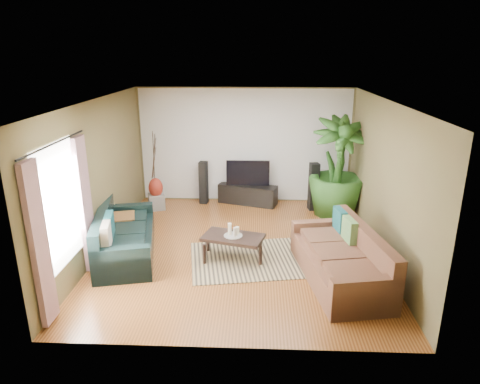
# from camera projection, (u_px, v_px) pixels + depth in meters

# --- Properties ---
(floor) EXTENTS (5.50, 5.50, 0.00)m
(floor) POSITION_uv_depth(u_px,v_px,m) (240.00, 249.00, 7.89)
(floor) COLOR #945426
(floor) RESTS_ON ground
(ceiling) EXTENTS (5.50, 5.50, 0.00)m
(ceiling) POSITION_uv_depth(u_px,v_px,m) (239.00, 101.00, 7.03)
(ceiling) COLOR white
(ceiling) RESTS_ON ground
(wall_back) EXTENTS (5.00, 0.00, 5.00)m
(wall_back) POSITION_uv_depth(u_px,v_px,m) (245.00, 146.00, 10.07)
(wall_back) COLOR brown
(wall_back) RESTS_ON ground
(wall_front) EXTENTS (5.00, 0.00, 5.00)m
(wall_front) POSITION_uv_depth(u_px,v_px,m) (229.00, 249.00, 4.85)
(wall_front) COLOR brown
(wall_front) RESTS_ON ground
(wall_left) EXTENTS (0.00, 5.50, 5.50)m
(wall_left) POSITION_uv_depth(u_px,v_px,m) (99.00, 178.00, 7.56)
(wall_left) COLOR brown
(wall_left) RESTS_ON ground
(wall_right) EXTENTS (0.00, 5.50, 5.50)m
(wall_right) POSITION_uv_depth(u_px,v_px,m) (384.00, 181.00, 7.36)
(wall_right) COLOR brown
(wall_right) RESTS_ON ground
(backwall_panel) EXTENTS (4.90, 0.00, 4.90)m
(backwall_panel) POSITION_uv_depth(u_px,v_px,m) (245.00, 146.00, 10.06)
(backwall_panel) COLOR white
(backwall_panel) RESTS_ON ground
(window_pane) EXTENTS (0.00, 1.80, 1.80)m
(window_pane) POSITION_uv_depth(u_px,v_px,m) (59.00, 206.00, 6.03)
(window_pane) COLOR white
(window_pane) RESTS_ON ground
(curtain_near) EXTENTS (0.08, 0.35, 2.20)m
(curtain_near) POSITION_uv_depth(u_px,v_px,m) (39.00, 245.00, 5.40)
(curtain_near) COLOR gray
(curtain_near) RESTS_ON ground
(curtain_far) EXTENTS (0.08, 0.35, 2.20)m
(curtain_far) POSITION_uv_depth(u_px,v_px,m) (85.00, 205.00, 6.82)
(curtain_far) COLOR gray
(curtain_far) RESTS_ON ground
(curtain_rod) EXTENTS (0.03, 1.90, 0.03)m
(curtain_rod) POSITION_uv_depth(u_px,v_px,m) (54.00, 144.00, 5.74)
(curtain_rod) COLOR black
(curtain_rod) RESTS_ON ground
(sofa_left) EXTENTS (1.37, 2.30, 0.85)m
(sofa_left) POSITION_uv_depth(u_px,v_px,m) (126.00, 233.00, 7.56)
(sofa_left) COLOR black
(sofa_left) RESTS_ON floor
(sofa_right) EXTENTS (1.37, 2.36, 0.85)m
(sofa_right) POSITION_uv_depth(u_px,v_px,m) (339.00, 255.00, 6.72)
(sofa_right) COLOR brown
(sofa_right) RESTS_ON floor
(area_rug) EXTENTS (2.44, 1.91, 0.01)m
(area_rug) POSITION_uv_depth(u_px,v_px,m) (255.00, 259.00, 7.51)
(area_rug) COLOR tan
(area_rug) RESTS_ON floor
(coffee_table) EXTENTS (1.15, 0.83, 0.42)m
(coffee_table) POSITION_uv_depth(u_px,v_px,m) (233.00, 247.00, 7.50)
(coffee_table) COLOR black
(coffee_table) RESTS_ON floor
(candle_tray) EXTENTS (0.32, 0.32, 0.01)m
(candle_tray) POSITION_uv_depth(u_px,v_px,m) (233.00, 235.00, 7.43)
(candle_tray) COLOR gray
(candle_tray) RESTS_ON coffee_table
(candle_tall) EXTENTS (0.07, 0.07, 0.21)m
(candle_tall) POSITION_uv_depth(u_px,v_px,m) (230.00, 229.00, 7.43)
(candle_tall) COLOR #F3E9CD
(candle_tall) RESTS_ON candle_tray
(candle_mid) EXTENTS (0.07, 0.07, 0.16)m
(candle_mid) POSITION_uv_depth(u_px,v_px,m) (235.00, 232.00, 7.36)
(candle_mid) COLOR beige
(candle_mid) RESTS_ON candle_tray
(candle_short) EXTENTS (0.07, 0.07, 0.13)m
(candle_short) POSITION_uv_depth(u_px,v_px,m) (237.00, 230.00, 7.46)
(candle_short) COLOR white
(candle_short) RESTS_ON candle_tray
(tv_stand) EXTENTS (1.44, 0.81, 0.46)m
(tv_stand) POSITION_uv_depth(u_px,v_px,m) (248.00, 194.00, 10.18)
(tv_stand) COLOR black
(tv_stand) RESTS_ON floor
(television) EXTENTS (1.01, 0.06, 0.60)m
(television) POSITION_uv_depth(u_px,v_px,m) (248.00, 173.00, 10.01)
(television) COLOR black
(television) RESTS_ON tv_stand
(speaker_left) EXTENTS (0.21, 0.23, 1.02)m
(speaker_left) POSITION_uv_depth(u_px,v_px,m) (204.00, 183.00, 10.13)
(speaker_left) COLOR black
(speaker_left) RESTS_ON floor
(speaker_right) EXTENTS (0.23, 0.25, 1.09)m
(speaker_right) POSITION_uv_depth(u_px,v_px,m) (314.00, 187.00, 9.70)
(speaker_right) COLOR black
(speaker_right) RESTS_ON floor
(potted_plant) EXTENTS (1.41, 1.41, 2.18)m
(potted_plant) POSITION_uv_depth(u_px,v_px,m) (338.00, 168.00, 9.20)
(potted_plant) COLOR #26531B
(potted_plant) RESTS_ON floor
(plant_pot) EXTENTS (0.40, 0.40, 0.31)m
(plant_pot) POSITION_uv_depth(u_px,v_px,m) (335.00, 208.00, 9.49)
(plant_pot) COLOR black
(plant_pot) RESTS_ON floor
(pedestal) EXTENTS (0.45, 0.45, 0.35)m
(pedestal) POSITION_uv_depth(u_px,v_px,m) (157.00, 202.00, 9.85)
(pedestal) COLOR gray
(pedestal) RESTS_ON floor
(vase) EXTENTS (0.32, 0.32, 0.45)m
(vase) POSITION_uv_depth(u_px,v_px,m) (156.00, 188.00, 9.74)
(vase) COLOR maroon
(vase) RESTS_ON pedestal
(side_table) EXTENTS (0.63, 0.63, 0.54)m
(side_table) POSITION_uv_depth(u_px,v_px,m) (122.00, 229.00, 8.11)
(side_table) COLOR brown
(side_table) RESTS_ON floor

